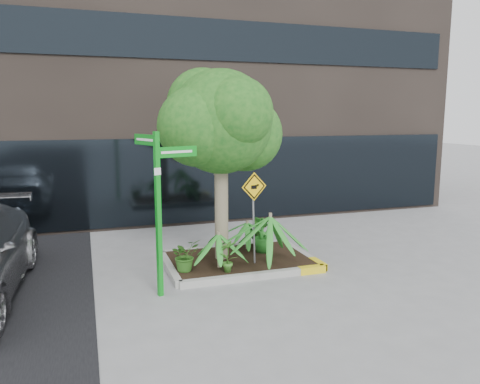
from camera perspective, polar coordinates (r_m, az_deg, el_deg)
name	(u,v)px	position (r m, az deg, el deg)	size (l,w,h in m)	color
ground	(235,269)	(10.52, -0.67, -9.36)	(80.00, 80.00, 0.00)	gray
building	(177,3)	(18.80, -7.70, 21.91)	(18.00, 8.00, 15.00)	#2D2621
planter	(241,260)	(10.81, 0.06, -8.29)	(3.35, 2.36, 0.15)	#9E9E99
tree	(221,122)	(10.35, -2.38, 8.53)	(2.95, 2.62, 4.42)	gray
palm_front	(270,216)	(10.08, 3.73, -2.98)	(1.30, 1.30, 1.44)	gray
palm_left	(219,234)	(9.98, -2.63, -5.15)	(0.88, 0.88, 0.98)	gray
palm_back	(247,223)	(11.34, 0.90, -3.76)	(0.79, 0.79, 0.88)	gray
shrub_a	(185,255)	(9.92, -6.72, -7.65)	(0.60, 0.60, 0.67)	#2B601B
shrub_b	(263,234)	(11.18, 2.79, -5.16)	(0.48, 0.48, 0.86)	#226F21
shrub_c	(228,256)	(9.78, -1.48, -7.75)	(0.37, 0.37, 0.70)	#387323
shrub_d	(259,231)	(11.65, 2.38, -4.79)	(0.42, 0.42, 0.76)	#235619
street_sign_post	(159,195)	(8.76, -9.82, -0.42)	(1.10, 0.88, 3.09)	#0D911B
cattle_sign	(254,202)	(10.15, 1.71, -1.25)	(0.61, 0.17, 2.01)	slate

